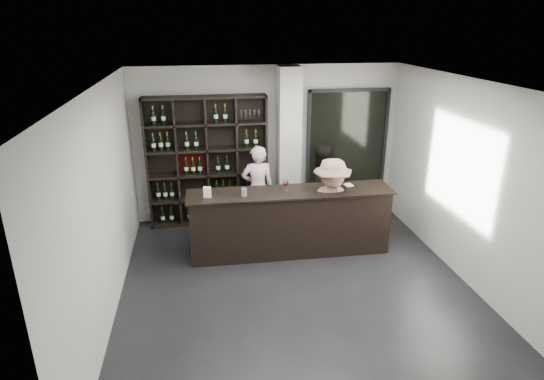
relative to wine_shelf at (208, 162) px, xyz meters
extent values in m
cube|color=black|center=(1.15, -2.57, -1.20)|extent=(5.00, 5.50, 0.01)
cube|color=silver|center=(1.50, -0.10, 0.25)|extent=(0.40, 0.40, 2.90)
cube|color=black|center=(2.70, 0.12, 0.20)|extent=(1.60, 0.08, 2.10)
cube|color=black|center=(2.70, 0.12, 0.20)|extent=(1.48, 0.02, 1.98)
cube|color=black|center=(1.26, -1.47, -0.67)|extent=(3.22, 0.60, 1.06)
cube|color=black|center=(1.26, -1.47, -0.13)|extent=(3.30, 0.68, 0.03)
imported|color=#F8C6D5|center=(0.87, -0.45, -0.41)|extent=(0.58, 0.38, 1.58)
imported|color=black|center=(1.94, -0.72, -0.38)|extent=(0.92, 0.80, 1.64)
imported|color=#906A5A|center=(1.90, -1.61, -0.38)|extent=(1.09, 0.66, 1.63)
cylinder|color=silver|center=(0.51, -1.57, -0.05)|extent=(0.12, 0.12, 0.12)
cube|color=white|center=(2.25, -1.37, -0.10)|extent=(0.16, 0.16, 0.02)
cube|color=white|center=(-0.05, -1.53, -0.03)|extent=(0.12, 0.08, 0.17)
camera|label=1|loc=(-0.12, -8.11, 2.43)|focal=30.00mm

